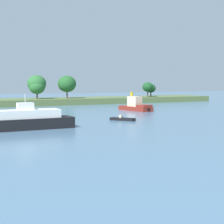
# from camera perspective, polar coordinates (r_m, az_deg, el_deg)

# --- Properties ---
(treeline_island) EXTENTS (93.39, 16.00, 9.69)m
(treeline_island) POSITION_cam_1_polar(r_m,az_deg,el_deg) (119.50, -4.15, 2.40)
(treeline_island) COLOR #566B3D
(treeline_island) RESTS_ON ground
(fishing_skiff) EXTENTS (4.14, 4.70, 1.02)m
(fishing_skiff) POSITION_cam_1_polar(r_m,az_deg,el_deg) (65.15, 1.79, -1.18)
(fishing_skiff) COLOR black
(fishing_skiff) RESTS_ON ground
(tugboat) EXTENTS (4.95, 10.62, 4.87)m
(tugboat) POSITION_cam_1_polar(r_m,az_deg,el_deg) (88.32, 4.02, 1.04)
(tugboat) COLOR maroon
(tugboat) RESTS_ON ground
(white_riverboat) EXTENTS (19.90, 4.02, 5.54)m
(white_riverboat) POSITION_cam_1_polar(r_m,az_deg,el_deg) (54.02, -16.92, -1.44)
(white_riverboat) COLOR black
(white_riverboat) RESTS_ON ground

